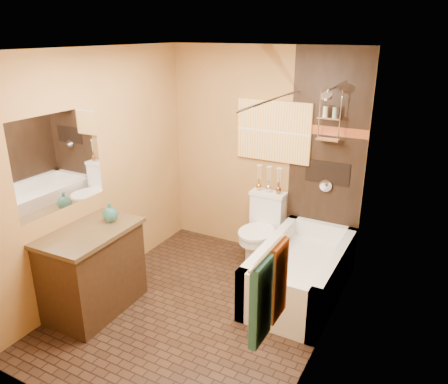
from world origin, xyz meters
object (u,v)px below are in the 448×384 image
Objects in this scene: sunset_painting at (273,131)px; vanity at (93,270)px; bathtub at (301,275)px; toilet at (261,229)px.

sunset_painting is 0.91× the size of vanity.
sunset_painting is 1.65m from bathtub.
sunset_painting is 1.08× the size of toilet.
sunset_painting is at bearing 132.31° from bathtub.
toilet is at bearing 55.79° from vanity.
sunset_painting is 2.48m from vanity.
toilet is (-0.66, 0.45, 0.20)m from bathtub.
vanity reaches higher than toilet.
sunset_painting is at bearing 90.13° from toilet.
toilet is 1.98m from vanity.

